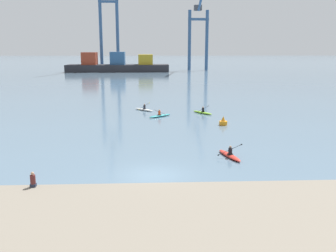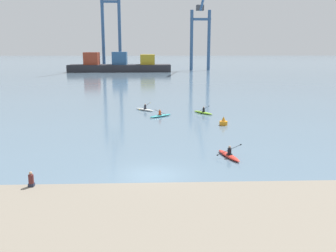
{
  "view_description": "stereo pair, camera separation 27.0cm",
  "coord_description": "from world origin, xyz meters",
  "px_view_note": "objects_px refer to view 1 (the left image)",
  "views": [
    {
      "loc": [
        -0.14,
        -23.78,
        8.43
      ],
      "look_at": [
        1.62,
        13.27,
        0.6
      ],
      "focal_mm": 39.58,
      "sensor_mm": 36.0,
      "label": 1
    },
    {
      "loc": [
        0.13,
        -23.79,
        8.43
      ],
      "look_at": [
        1.62,
        13.27,
        0.6
      ],
      "focal_mm": 39.58,
      "sensor_mm": 36.0,
      "label": 2
    }
  ],
  "objects_px": {
    "kayak_white": "(144,109)",
    "kayak_lime": "(203,112)",
    "kayak_teal": "(160,115)",
    "channel_buoy": "(223,122)",
    "gantry_crane_west": "(109,17)",
    "gantry_crane_west_mid": "(199,28)",
    "container_barge": "(117,65)",
    "kayak_red": "(230,155)",
    "seated_onlooker": "(33,180)"
  },
  "relations": [
    {
      "from": "gantry_crane_west",
      "to": "gantry_crane_west_mid",
      "type": "bearing_deg",
      "value": -4.1
    },
    {
      "from": "container_barge",
      "to": "kayak_teal",
      "type": "height_order",
      "value": "container_barge"
    },
    {
      "from": "container_barge",
      "to": "kayak_white",
      "type": "height_order",
      "value": "container_barge"
    },
    {
      "from": "channel_buoy",
      "to": "kayak_lime",
      "type": "relative_size",
      "value": 0.32
    },
    {
      "from": "seated_onlooker",
      "to": "kayak_white",
      "type": "bearing_deg",
      "value": 78.92
    },
    {
      "from": "channel_buoy",
      "to": "gantry_crane_west",
      "type": "bearing_deg",
      "value": 102.6
    },
    {
      "from": "gantry_crane_west",
      "to": "kayak_teal",
      "type": "xyz_separation_m",
      "value": [
        16.65,
        -100.05,
        -19.67
      ]
    },
    {
      "from": "container_barge",
      "to": "seated_onlooker",
      "type": "relative_size",
      "value": 41.0
    },
    {
      "from": "gantry_crane_west_mid",
      "to": "kayak_red",
      "type": "bearing_deg",
      "value": -96.03
    },
    {
      "from": "gantry_crane_west_mid",
      "to": "channel_buoy",
      "type": "relative_size",
      "value": 31.29
    },
    {
      "from": "kayak_red",
      "to": "seated_onlooker",
      "type": "height_order",
      "value": "seated_onlooker"
    },
    {
      "from": "channel_buoy",
      "to": "kayak_red",
      "type": "bearing_deg",
      "value": -98.74
    },
    {
      "from": "gantry_crane_west_mid",
      "to": "kayak_white",
      "type": "height_order",
      "value": "gantry_crane_west_mid"
    },
    {
      "from": "kayak_red",
      "to": "kayak_white",
      "type": "bearing_deg",
      "value": 107.45
    },
    {
      "from": "kayak_lime",
      "to": "kayak_red",
      "type": "bearing_deg",
      "value": -91.8
    },
    {
      "from": "kayak_white",
      "to": "container_barge",
      "type": "bearing_deg",
      "value": 97.29
    },
    {
      "from": "container_barge",
      "to": "seated_onlooker",
      "type": "height_order",
      "value": "container_barge"
    },
    {
      "from": "container_barge",
      "to": "kayak_red",
      "type": "distance_m",
      "value": 110.31
    },
    {
      "from": "gantry_crane_west_mid",
      "to": "kayak_white",
      "type": "relative_size",
      "value": 11.05
    },
    {
      "from": "gantry_crane_west",
      "to": "channel_buoy",
      "type": "xyz_separation_m",
      "value": [
        23.58,
        -105.45,
        -19.48
      ]
    },
    {
      "from": "kayak_white",
      "to": "seated_onlooker",
      "type": "bearing_deg",
      "value": -101.08
    },
    {
      "from": "container_barge",
      "to": "seated_onlooker",
      "type": "xyz_separation_m",
      "value": [
        5.16,
        -116.18,
        -1.35
      ]
    },
    {
      "from": "channel_buoy",
      "to": "seated_onlooker",
      "type": "relative_size",
      "value": 1.12
    },
    {
      "from": "kayak_teal",
      "to": "seated_onlooker",
      "type": "distance_m",
      "value": 26.36
    },
    {
      "from": "gantry_crane_west",
      "to": "kayak_white",
      "type": "relative_size",
      "value": 14.56
    },
    {
      "from": "container_barge",
      "to": "channel_buoy",
      "type": "distance_m",
      "value": 98.54
    },
    {
      "from": "gantry_crane_west_mid",
      "to": "kayak_teal",
      "type": "height_order",
      "value": "gantry_crane_west_mid"
    },
    {
      "from": "gantry_crane_west",
      "to": "seated_onlooker",
      "type": "bearing_deg",
      "value": -86.01
    },
    {
      "from": "gantry_crane_west",
      "to": "kayak_lime",
      "type": "relative_size",
      "value": 13.36
    },
    {
      "from": "kayak_teal",
      "to": "kayak_white",
      "type": "bearing_deg",
      "value": 113.1
    },
    {
      "from": "container_barge",
      "to": "kayak_red",
      "type": "bearing_deg",
      "value": -80.54
    },
    {
      "from": "channel_buoy",
      "to": "gantry_crane_west_mid",
      "type": "bearing_deg",
      "value": 84.29
    },
    {
      "from": "container_barge",
      "to": "kayak_teal",
      "type": "xyz_separation_m",
      "value": [
        13.08,
        -91.06,
        -2.2
      ]
    },
    {
      "from": "channel_buoy",
      "to": "seated_onlooker",
      "type": "height_order",
      "value": "seated_onlooker"
    },
    {
      "from": "kayak_red",
      "to": "seated_onlooker",
      "type": "distance_m",
      "value": 14.94
    },
    {
      "from": "gantry_crane_west_mid",
      "to": "channel_buoy",
      "type": "distance_m",
      "value": 104.7
    },
    {
      "from": "kayak_white",
      "to": "kayak_lime",
      "type": "height_order",
      "value": "kayak_white"
    },
    {
      "from": "kayak_lime",
      "to": "channel_buoy",
      "type": "bearing_deg",
      "value": -80.34
    },
    {
      "from": "gantry_crane_west_mid",
      "to": "kayak_lime",
      "type": "bearing_deg",
      "value": -96.91
    },
    {
      "from": "kayak_teal",
      "to": "channel_buoy",
      "type": "bearing_deg",
      "value": -37.92
    },
    {
      "from": "kayak_white",
      "to": "kayak_lime",
      "type": "xyz_separation_m",
      "value": [
        7.71,
        -2.74,
        0.0
      ]
    },
    {
      "from": "kayak_teal",
      "to": "container_barge",
      "type": "bearing_deg",
      "value": 98.18
    },
    {
      "from": "container_barge",
      "to": "gantry_crane_west_mid",
      "type": "xyz_separation_m",
      "value": [
        30.31,
        6.56,
        13.6
      ]
    },
    {
      "from": "container_barge",
      "to": "kayak_red",
      "type": "height_order",
      "value": "container_barge"
    },
    {
      "from": "container_barge",
      "to": "gantry_crane_west",
      "type": "xyz_separation_m",
      "value": [
        -3.56,
        8.99,
        17.46
      ]
    },
    {
      "from": "kayak_teal",
      "to": "seated_onlooker",
      "type": "bearing_deg",
      "value": -107.5
    },
    {
      "from": "kayak_white",
      "to": "kayak_lime",
      "type": "bearing_deg",
      "value": -19.53
    },
    {
      "from": "channel_buoy",
      "to": "kayak_teal",
      "type": "bearing_deg",
      "value": 142.08
    },
    {
      "from": "gantry_crane_west",
      "to": "kayak_red",
      "type": "distance_m",
      "value": 121.36
    },
    {
      "from": "container_barge",
      "to": "kayak_white",
      "type": "xyz_separation_m",
      "value": [
        11.03,
        -86.24,
        -2.2
      ]
    }
  ]
}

